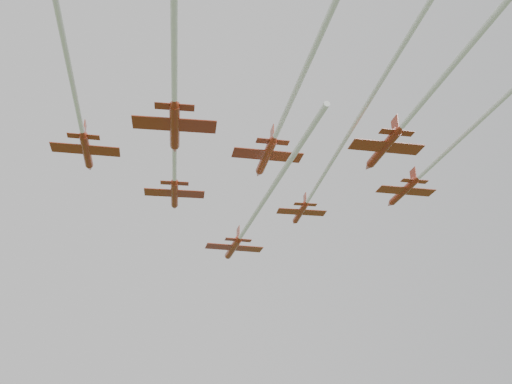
{
  "coord_description": "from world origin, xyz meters",
  "views": [
    {
      "loc": [
        -14.07,
        -72.84,
        26.59
      ],
      "look_at": [
        -3.6,
        0.98,
        59.32
      ],
      "focal_mm": 40.0,
      "sensor_mm": 36.0,
      "label": 1
    }
  ],
  "objects": [
    {
      "name": "jet_lead",
      "position": [
        -3.63,
        9.46,
        57.43
      ],
      "size": [
        9.99,
        54.01,
        2.94
      ],
      "rotation": [
        0.0,
        0.0,
        0.09
      ],
      "color": "#A4311A"
    },
    {
      "name": "jet_row2_left",
      "position": [
        -15.34,
        -12.82,
        59.9
      ],
      "size": [
        8.69,
        65.63,
        2.61
      ],
      "rotation": [
        0.0,
        0.0,
        -0.01
      ],
      "color": "#A4311A"
    },
    {
      "name": "jet_row2_right",
      "position": [
        5.11,
        -4.71,
        60.27
      ],
      "size": [
        7.79,
        57.04,
        2.34
      ],
      "rotation": [
        0.0,
        0.0,
        0.01
      ],
      "color": "#A4311A"
    },
    {
      "name": "jet_row3_left",
      "position": [
        -26.0,
        -16.59,
        60.27
      ],
      "size": [
        8.5,
        46.01,
        2.53
      ],
      "rotation": [
        0.0,
        0.0,
        0.04
      ],
      "color": "#A4311A"
    },
    {
      "name": "jet_row3_mid",
      "position": [
        -2.6,
        -22.18,
        61.2
      ],
      "size": [
        9.31,
        62.41,
        2.77
      ],
      "rotation": [
        0.0,
        0.0,
        0.05
      ],
      "color": "#A4311A"
    },
    {
      "name": "jet_row3_right",
      "position": [
        17.15,
        -17.66,
        58.5
      ],
      "size": [
        8.07,
        54.68,
        2.4
      ],
      "rotation": [
        0.0,
        0.0,
        0.05
      ],
      "color": "#A4311A"
    },
    {
      "name": "jet_row4_left",
      "position": [
        -15.49,
        -35.54,
        57.83
      ],
      "size": [
        8.96,
        64.89,
        2.69
      ],
      "rotation": [
        0.0,
        0.0,
        -0.01
      ],
      "color": "#A4311A"
    },
    {
      "name": "jet_row4_right",
      "position": [
        9.01,
        -28.74,
        57.37
      ],
      "size": [
        8.45,
        48.56,
        2.51
      ],
      "rotation": [
        0.0,
        0.0,
        0.05
      ],
      "color": "#A4311A"
    }
  ]
}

